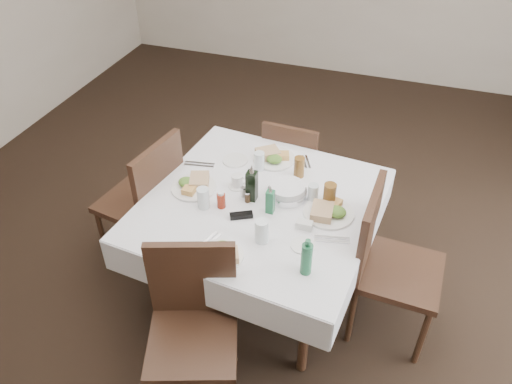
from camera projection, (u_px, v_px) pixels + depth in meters
ground_plane at (268, 267)px, 3.69m from camera, size 7.00×7.00×0.00m
room_shell at (273, 43)px, 2.63m from camera, size 6.04×7.04×2.80m
dining_table at (260, 211)px, 3.13m from camera, size 1.52×1.52×0.76m
chair_north at (292, 164)px, 3.85m from camera, size 0.44×0.44×0.89m
chair_south at (193, 317)px, 2.65m from camera, size 0.60×0.60×0.99m
chair_east at (385, 257)px, 2.95m from camera, size 0.51×0.51×1.03m
chair_west at (148, 196)px, 3.42m from camera, size 0.56×0.56×1.02m
meal_north at (273, 157)px, 3.43m from camera, size 0.29×0.29×0.06m
meal_south at (222, 253)px, 2.71m from camera, size 0.26×0.26×0.06m
meal_east at (329, 211)px, 2.97m from camera, size 0.31×0.31×0.07m
meal_west at (194, 185)px, 3.18m from camera, size 0.29×0.29×0.06m
side_plate_a at (235, 160)px, 3.43m from camera, size 0.17×0.17×0.01m
side_plate_b at (303, 245)px, 2.78m from camera, size 0.14×0.14×0.01m
water_n at (259, 161)px, 3.32m from camera, size 0.07×0.07×0.13m
water_s at (262, 231)px, 2.77m from camera, size 0.08×0.08×0.15m
water_e at (313, 193)px, 3.06m from camera, size 0.06×0.06×0.12m
water_w at (203, 198)px, 3.01m from camera, size 0.07×0.07×0.14m
iced_tea_a at (299, 167)px, 3.25m from camera, size 0.07×0.07×0.14m
iced_tea_b at (329, 195)px, 3.01m from camera, size 0.08×0.08×0.16m
bread_basket at (287, 191)px, 3.11m from camera, size 0.25×0.25×0.08m
oil_cruet_dark at (252, 185)px, 3.04m from camera, size 0.06×0.06×0.26m
oil_cruet_green at (270, 201)px, 2.96m from camera, size 0.05×0.05×0.20m
ketchup_bottle at (221, 200)px, 3.02m from camera, size 0.05×0.05×0.11m
salt_shaker at (243, 192)px, 3.11m from camera, size 0.03×0.03×0.07m
pepper_shaker at (247, 197)px, 3.06m from camera, size 0.03×0.03×0.08m
coffee_mug at (238, 182)px, 3.18m from camera, size 0.13×0.12×0.09m
sunglasses at (241, 215)px, 2.96m from camera, size 0.14×0.10×0.03m
green_bottle at (307, 258)px, 2.57m from camera, size 0.06×0.06×0.23m
sugar_caddy at (304, 225)px, 2.88m from camera, size 0.10×0.05×0.05m
cutlery_n at (306, 162)px, 3.42m from camera, size 0.10×0.16×0.01m
cutlery_s at (208, 242)px, 2.80m from camera, size 0.10×0.19×0.01m
cutlery_e at (332, 239)px, 2.82m from camera, size 0.20×0.09×0.01m
cutlery_w at (199, 165)px, 3.39m from camera, size 0.21×0.09×0.01m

